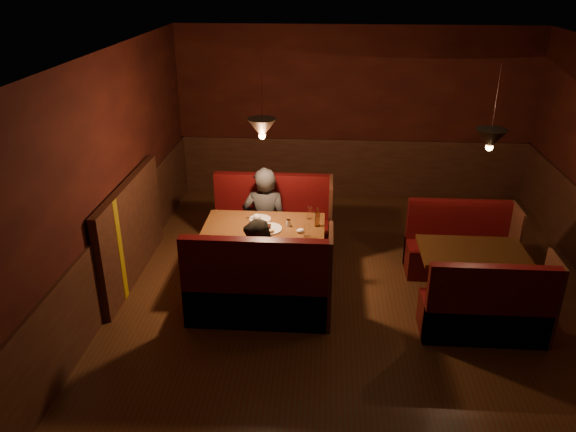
# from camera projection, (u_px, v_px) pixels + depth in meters

# --- Properties ---
(room) EXTENTS (6.02, 7.02, 2.92)m
(room) POSITION_uv_depth(u_px,v_px,m) (339.00, 220.00, 6.54)
(room) COLOR #50361E
(room) RESTS_ON ground
(main_table) EXTENTS (1.50, 0.91, 1.05)m
(main_table) POSITION_uv_depth(u_px,v_px,m) (266.00, 239.00, 7.03)
(main_table) COLOR #55280E
(main_table) RESTS_ON ground
(main_bench_far) EXTENTS (1.65, 0.59, 1.13)m
(main_bench_far) POSITION_uv_depth(u_px,v_px,m) (273.00, 229.00, 7.91)
(main_bench_far) COLOR #330907
(main_bench_far) RESTS_ON ground
(main_bench_near) EXTENTS (1.65, 0.59, 1.13)m
(main_bench_near) POSITION_uv_depth(u_px,v_px,m) (259.00, 293.00, 6.37)
(main_bench_near) COLOR #330907
(main_bench_near) RESTS_ON ground
(second_table) EXTENTS (1.23, 0.79, 0.70)m
(second_table) POSITION_uv_depth(u_px,v_px,m) (471.00, 264.00, 6.67)
(second_table) COLOR #55280E
(second_table) RESTS_ON ground
(second_bench_far) EXTENTS (1.36, 0.51, 0.97)m
(second_bench_far) POSITION_uv_depth(u_px,v_px,m) (459.00, 251.00, 7.42)
(second_bench_far) COLOR #330907
(second_bench_far) RESTS_ON ground
(second_bench_near) EXTENTS (1.36, 0.51, 0.97)m
(second_bench_near) POSITION_uv_depth(u_px,v_px,m) (487.00, 314.00, 6.08)
(second_bench_near) COLOR #330907
(second_bench_near) RESTS_ON ground
(diner_a) EXTENTS (0.62, 0.42, 1.69)m
(diner_a) POSITION_uv_depth(u_px,v_px,m) (265.00, 202.00, 7.55)
(diner_a) COLOR #2E2E2E
(diner_a) RESTS_ON ground
(diner_b) EXTENTS (0.86, 0.75, 1.50)m
(diner_b) POSITION_uv_depth(u_px,v_px,m) (260.00, 254.00, 6.40)
(diner_b) COLOR black
(diner_b) RESTS_ON ground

